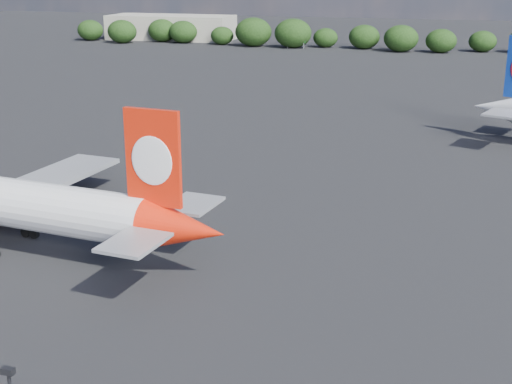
# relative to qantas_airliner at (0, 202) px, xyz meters

# --- Properties ---
(ground) EXTENTS (500.00, 500.00, 0.00)m
(ground) POSITION_rel_qantas_airliner_xyz_m (8.51, 45.98, -4.25)
(ground) COLOR black
(ground) RESTS_ON ground
(qantas_airliner) EXTENTS (42.78, 40.74, 13.95)m
(qantas_airliner) POSITION_rel_qantas_airliner_xyz_m (0.00, 0.00, 0.00)
(qantas_airliner) COLOR white
(qantas_airliner) RESTS_ON ground
(terminal_building) EXTENTS (42.00, 16.00, 8.00)m
(terminal_building) POSITION_rel_qantas_airliner_xyz_m (-56.49, 177.98, -0.25)
(terminal_building) COLOR #9B9586
(terminal_building) RESTS_ON ground
(highway_sign) EXTENTS (6.00, 0.30, 4.50)m
(highway_sign) POSITION_rel_qantas_airliner_xyz_m (-9.49, 161.98, -1.12)
(highway_sign) COLOR #14641A
(highway_sign) RESTS_ON ground
(billboard_yellow) EXTENTS (5.00, 0.30, 5.50)m
(billboard_yellow) POSITION_rel_qantas_airliner_xyz_m (20.51, 167.98, -0.38)
(billboard_yellow) COLOR gold
(billboard_yellow) RESTS_ON ground
(horizon_treeline) EXTENTS (203.34, 16.46, 8.86)m
(horizon_treeline) POSITION_rel_qantas_airliner_xyz_m (20.55, 164.84, -0.35)
(horizon_treeline) COLOR black
(horizon_treeline) RESTS_ON ground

